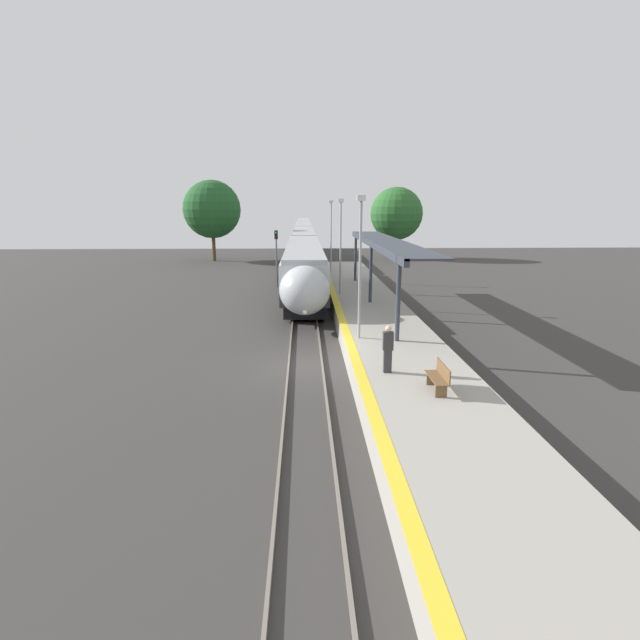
# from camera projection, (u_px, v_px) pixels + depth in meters

# --- Properties ---
(ground_plane) EXTENTS (120.00, 120.00, 0.00)m
(ground_plane) POSITION_uv_depth(u_px,v_px,m) (305.00, 367.00, 21.31)
(ground_plane) COLOR #383533
(rail_left) EXTENTS (0.08, 90.00, 0.15)m
(rail_left) POSITION_uv_depth(u_px,v_px,m) (289.00, 365.00, 21.27)
(rail_left) COLOR slate
(rail_left) RESTS_ON ground_plane
(rail_right) EXTENTS (0.08, 90.00, 0.15)m
(rail_right) POSITION_uv_depth(u_px,v_px,m) (322.00, 365.00, 21.32)
(rail_right) COLOR slate
(rail_right) RESTS_ON ground_plane
(train) EXTENTS (2.87, 95.69, 3.79)m
(train) POSITION_uv_depth(u_px,v_px,m) (304.00, 238.00, 71.82)
(train) COLOR black
(train) RESTS_ON ground_plane
(platform_right) EXTENTS (4.29, 64.00, 0.96)m
(platform_right) POSITION_uv_depth(u_px,v_px,m) (396.00, 355.00, 21.33)
(platform_right) COLOR #9E998E
(platform_right) RESTS_ON ground_plane
(platform_bench) EXTENTS (0.44, 1.49, 0.89)m
(platform_bench) POSITION_uv_depth(u_px,v_px,m) (439.00, 377.00, 15.81)
(platform_bench) COLOR brown
(platform_bench) RESTS_ON platform_right
(person_waiting) EXTENTS (0.36, 0.22, 1.70)m
(person_waiting) POSITION_uv_depth(u_px,v_px,m) (388.00, 348.00, 17.48)
(person_waiting) COLOR #333338
(person_waiting) RESTS_ON platform_right
(railway_signal) EXTENTS (0.28, 0.28, 4.71)m
(railway_signal) POSITION_uv_depth(u_px,v_px,m) (276.00, 253.00, 41.50)
(railway_signal) COLOR #59595E
(railway_signal) RESTS_ON ground_plane
(lamppost_near) EXTENTS (0.36, 0.20, 6.19)m
(lamppost_near) POSITION_uv_depth(u_px,v_px,m) (360.00, 259.00, 21.47)
(lamppost_near) COLOR #9E9EA3
(lamppost_near) RESTS_ON platform_right
(lamppost_mid) EXTENTS (0.36, 0.20, 6.19)m
(lamppost_mid) POSITION_uv_depth(u_px,v_px,m) (341.00, 241.00, 32.70)
(lamppost_mid) COLOR #9E9EA3
(lamppost_mid) RESTS_ON platform_right
(lamppost_far) EXTENTS (0.36, 0.20, 6.19)m
(lamppost_far) POSITION_uv_depth(u_px,v_px,m) (331.00, 232.00, 43.92)
(lamppost_far) COLOR #9E9EA3
(lamppost_far) RESTS_ON platform_right
(station_canopy) EXTENTS (2.02, 20.86, 3.74)m
(station_canopy) POSITION_uv_depth(u_px,v_px,m) (381.00, 244.00, 29.70)
(station_canopy) COLOR #333842
(station_canopy) RESTS_ON platform_right
(background_tree_left) EXTENTS (6.96, 6.96, 9.74)m
(background_tree_left) POSITION_uv_depth(u_px,v_px,m) (212.00, 209.00, 60.51)
(background_tree_left) COLOR brown
(background_tree_left) RESTS_ON ground_plane
(background_tree_right) EXTENTS (6.65, 6.65, 9.02)m
(background_tree_right) POSITION_uv_depth(u_px,v_px,m) (396.00, 214.00, 63.42)
(background_tree_right) COLOR brown
(background_tree_right) RESTS_ON ground_plane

